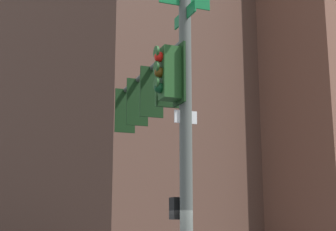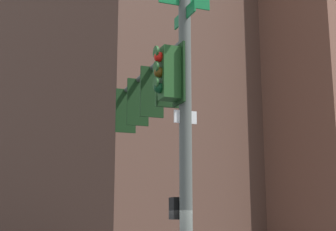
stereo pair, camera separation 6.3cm
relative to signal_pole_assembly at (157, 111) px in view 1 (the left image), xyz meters
The scene contains 4 objects.
signal_pole_assembly is the anchor object (origin of this frame).
building_brick_nearside 34.82m from the signal_pole_assembly, 41.68° to the left, with size 22.43×15.86×36.10m, color #4C3328.
building_brick_midblock 44.26m from the signal_pole_assembly, 20.29° to the left, with size 17.24×15.54×32.72m, color brown.
building_glass_tower 63.53m from the signal_pole_assembly, 46.95° to the left, with size 23.92×22.17×61.95m, color #9EC6C1.
Camera 1 is at (-7.00, -5.24, 2.28)m, focal length 54.08 mm.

